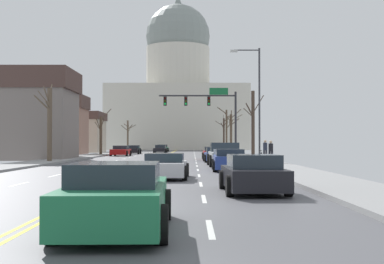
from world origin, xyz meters
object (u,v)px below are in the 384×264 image
(sedan_near_03, at_px, (230,160))
(bicycle_parked, at_px, (262,156))
(sedan_oncoming_02, at_px, (161,149))
(sedan_near_01, at_px, (218,155))
(sedan_oncoming_00, at_px, (122,151))
(sedan_near_04, at_px, (166,166))
(pedestrian_00, at_px, (272,150))
(street_lamp_right, at_px, (257,95))
(sedan_near_06, at_px, (118,199))
(pickup_truck_near_02, at_px, (226,155))
(sedan_near_05, at_px, (254,174))
(pedestrian_01, at_px, (266,149))
(sedan_oncoming_01, at_px, (134,150))
(sedan_oncoming_03, at_px, (164,148))
(signal_gantry, at_px, (209,107))
(sedan_near_00, at_px, (214,153))

(sedan_near_03, relative_size, bicycle_parked, 2.58)
(sedan_oncoming_02, bearing_deg, sedan_near_01, -79.85)
(sedan_near_03, bearing_deg, sedan_oncoming_00, 107.93)
(sedan_near_04, xyz_separation_m, sedan_oncoming_02, (-3.75, 58.62, 0.01))
(sedan_oncoming_00, xyz_separation_m, pedestrian_00, (14.28, -24.14, 0.45))
(sedan_oncoming_00, bearing_deg, pedestrian_00, -59.40)
(street_lamp_right, height_order, sedan_near_06, street_lamp_right)
(pickup_truck_near_02, bearing_deg, sedan_oncoming_00, 111.94)
(street_lamp_right, xyz_separation_m, sedan_oncoming_02, (-9.72, 42.92, -4.59))
(sedan_near_05, bearing_deg, sedan_near_03, 89.34)
(sedan_oncoming_02, bearing_deg, bicycle_parked, -74.97)
(sedan_near_01, height_order, pedestrian_01, pedestrian_01)
(sedan_oncoming_00, bearing_deg, street_lamp_right, -60.51)
(sedan_oncoming_01, bearing_deg, sedan_oncoming_02, 70.28)
(sedan_near_06, height_order, pedestrian_01, pedestrian_01)
(sedan_near_01, xyz_separation_m, pedestrian_00, (3.76, -4.67, 0.46))
(sedan_near_01, height_order, sedan_near_03, sedan_near_03)
(sedan_near_05, xyz_separation_m, pedestrian_00, (3.81, 21.51, 0.45))
(sedan_near_05, relative_size, sedan_near_06, 1.00)
(sedan_oncoming_00, height_order, sedan_oncoming_02, sedan_oncoming_00)
(pickup_truck_near_02, bearing_deg, sedan_oncoming_03, 97.62)
(sedan_oncoming_00, xyz_separation_m, sedan_oncoming_03, (3.39, 28.43, -0.00))
(pedestrian_01, height_order, bicycle_parked, pedestrian_01)
(signal_gantry, distance_m, pedestrian_01, 12.33)
(sedan_oncoming_02, distance_m, bicycle_parked, 40.66)
(sedan_near_00, distance_m, sedan_near_01, 6.45)
(signal_gantry, bearing_deg, sedan_oncoming_03, 100.15)
(pedestrian_01, bearing_deg, sedan_near_05, -98.82)
(sedan_oncoming_01, distance_m, bicycle_parked, 33.24)
(sedan_near_05, height_order, sedan_oncoming_00, same)
(sedan_near_00, height_order, sedan_near_06, sedan_near_06)
(sedan_oncoming_01, relative_size, sedan_oncoming_03, 0.99)
(signal_gantry, xyz_separation_m, sedan_oncoming_03, (-6.76, 37.78, -4.63))
(sedan_near_06, relative_size, sedan_oncoming_02, 0.97)
(pedestrian_00, height_order, bicycle_parked, pedestrian_00)
(sedan_near_05, bearing_deg, pickup_truck_near_02, 89.10)
(sedan_oncoming_00, distance_m, sedan_oncoming_01, 10.45)
(sedan_near_03, height_order, pedestrian_01, pedestrian_01)
(signal_gantry, bearing_deg, sedan_near_04, -95.47)
(signal_gantry, height_order, pedestrian_00, signal_gantry)
(street_lamp_right, relative_size, sedan_near_05, 1.99)
(sedan_near_03, distance_m, sedan_near_06, 20.48)
(sedan_near_03, bearing_deg, pedestrian_01, 73.25)
(street_lamp_right, xyz_separation_m, pickup_truck_near_02, (-2.50, -3.26, -4.43))
(signal_gantry, height_order, pickup_truck_near_02, signal_gantry)
(pedestrian_00, bearing_deg, pickup_truck_near_02, -143.62)
(pickup_truck_near_02, relative_size, sedan_near_05, 1.26)
(signal_gantry, distance_m, pedestrian_00, 15.91)
(sedan_near_01, distance_m, bicycle_parked, 3.59)
(sedan_near_05, distance_m, pedestrian_00, 21.85)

